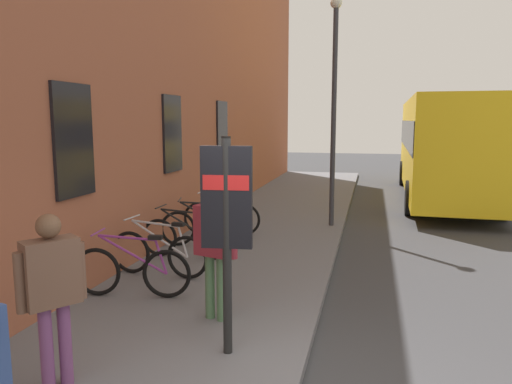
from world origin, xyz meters
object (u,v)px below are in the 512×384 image
object	(u,v)px
street_lamp	(334,94)
bicycle_under_window	(222,217)
transit_info_sign	(227,212)
pedestrian_by_facade	(215,239)
bicycle_beside_lamp	(204,227)
bicycle_mid_rack	(132,271)
bicycle_far_end	(159,253)
city_bus	(445,143)
bicycle_leaning_wall	(186,238)
pedestrian_crossing_street	(52,284)

from	to	relation	value
street_lamp	bicycle_under_window	bearing A→B (deg)	123.72
transit_info_sign	pedestrian_by_facade	size ratio (longest dim) A/B	1.38
transit_info_sign	bicycle_beside_lamp	bearing A→B (deg)	22.62
bicycle_mid_rack	bicycle_far_end	bearing A→B (deg)	1.45
transit_info_sign	street_lamp	size ratio (longest dim) A/B	0.45
city_bus	bicycle_leaning_wall	bearing A→B (deg)	148.17
bicycle_far_end	bicycle_beside_lamp	xyz separation A→B (m)	(2.06, -0.06, 0.00)
bicycle_beside_lamp	bicycle_leaning_wall	bearing A→B (deg)	178.56
pedestrian_crossing_street	city_bus	bearing A→B (deg)	-21.00
bicycle_leaning_wall	bicycle_beside_lamp	distance (m)	0.95
bicycle_mid_rack	pedestrian_by_facade	size ratio (longest dim) A/B	1.01
bicycle_mid_rack	pedestrian_crossing_street	bearing A→B (deg)	-169.07
pedestrian_by_facade	bicycle_under_window	bearing A→B (deg)	16.40
bicycle_beside_lamp	city_bus	world-z (taller)	city_bus
bicycle_far_end	street_lamp	distance (m)	5.94
bicycle_mid_rack	bicycle_far_end	distance (m)	0.98
transit_info_sign	pedestrian_by_facade	distance (m)	1.09
street_lamp	city_bus	bearing A→B (deg)	-30.13
transit_info_sign	pedestrian_crossing_street	size ratio (longest dim) A/B	1.40
bicycle_beside_lamp	pedestrian_by_facade	xyz separation A→B (m)	(-3.52, -1.41, 0.68)
bicycle_under_window	transit_info_sign	bearing A→B (deg)	-161.98
bicycle_beside_lamp	transit_info_sign	xyz separation A→B (m)	(-4.37, -1.82, 1.21)
city_bus	street_lamp	world-z (taller)	street_lamp
bicycle_mid_rack	bicycle_leaning_wall	size ratio (longest dim) A/B	0.99
bicycle_far_end	bicycle_beside_lamp	world-z (taller)	same
bicycle_mid_rack	bicycle_far_end	size ratio (longest dim) A/B	0.99
transit_info_sign	street_lamp	xyz separation A→B (m)	(6.95, -0.57, 1.58)
transit_info_sign	pedestrian_crossing_street	distance (m)	1.84
bicycle_leaning_wall	pedestrian_crossing_street	distance (m)	4.57
city_bus	pedestrian_by_facade	xyz separation A→B (m)	(-11.78, 4.29, -0.73)
bicycle_under_window	pedestrian_crossing_street	distance (m)	6.51
bicycle_leaning_wall	transit_info_sign	distance (m)	4.07
bicycle_leaning_wall	street_lamp	world-z (taller)	street_lamp
pedestrian_by_facade	bicycle_leaning_wall	bearing A→B (deg)	29.06
bicycle_mid_rack	city_bus	bearing A→B (deg)	-26.89
pedestrian_by_facade	street_lamp	size ratio (longest dim) A/B	0.32
transit_info_sign	street_lamp	world-z (taller)	street_lamp
bicycle_far_end	transit_info_sign	size ratio (longest dim) A/B	0.74
bicycle_mid_rack	transit_info_sign	world-z (taller)	transit_info_sign
bicycle_mid_rack	bicycle_beside_lamp	world-z (taller)	same
pedestrian_crossing_street	street_lamp	bearing A→B (deg)	-13.73
bicycle_under_window	street_lamp	size ratio (longest dim) A/B	0.33
city_bus	pedestrian_crossing_street	xyz separation A→B (m)	(-13.71, 5.26, -0.75)
bicycle_far_end	bicycle_leaning_wall	bearing A→B (deg)	-1.80
bicycle_leaning_wall	pedestrian_by_facade	xyz separation A→B (m)	(-2.57, -1.43, 0.68)
bicycle_under_window	pedestrian_by_facade	distance (m)	4.79
bicycle_under_window	pedestrian_crossing_street	size ratio (longest dim) A/B	1.03
bicycle_beside_lamp	pedestrian_crossing_street	world-z (taller)	pedestrian_crossing_street
pedestrian_crossing_street	bicycle_beside_lamp	bearing A→B (deg)	4.53
bicycle_mid_rack	bicycle_far_end	world-z (taller)	same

